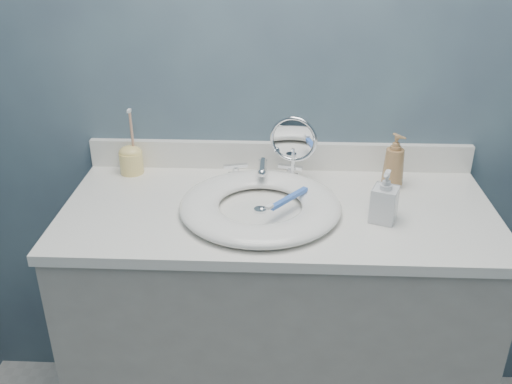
# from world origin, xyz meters

# --- Properties ---
(back_wall) EXTENTS (2.20, 0.02, 2.40)m
(back_wall) POSITION_xyz_m (0.00, 1.25, 1.20)
(back_wall) COLOR #415162
(back_wall) RESTS_ON ground
(vanity_cabinet) EXTENTS (1.20, 0.55, 0.85)m
(vanity_cabinet) POSITION_xyz_m (0.00, 0.97, 0.42)
(vanity_cabinet) COLOR #A8A399
(vanity_cabinet) RESTS_ON ground
(countertop) EXTENTS (1.22, 0.57, 0.03)m
(countertop) POSITION_xyz_m (0.00, 0.97, 0.86)
(countertop) COLOR white
(countertop) RESTS_ON vanity_cabinet
(backsplash) EXTENTS (1.22, 0.02, 0.09)m
(backsplash) POSITION_xyz_m (0.00, 1.24, 0.93)
(backsplash) COLOR white
(backsplash) RESTS_ON countertop
(basin) EXTENTS (0.45, 0.45, 0.04)m
(basin) POSITION_xyz_m (-0.05, 0.94, 0.90)
(basin) COLOR white
(basin) RESTS_ON countertop
(drain) EXTENTS (0.04, 0.04, 0.01)m
(drain) POSITION_xyz_m (-0.05, 0.94, 0.88)
(drain) COLOR silver
(drain) RESTS_ON countertop
(faucet) EXTENTS (0.25, 0.13, 0.07)m
(faucet) POSITION_xyz_m (-0.05, 1.14, 0.91)
(faucet) COLOR silver
(faucet) RESTS_ON countertop
(makeup_mirror) EXTENTS (0.14, 0.08, 0.21)m
(makeup_mirror) POSITION_xyz_m (0.04, 1.14, 1.00)
(makeup_mirror) COLOR silver
(makeup_mirror) RESTS_ON countertop
(soap_bottle_amber) EXTENTS (0.09, 0.09, 0.17)m
(soap_bottle_amber) POSITION_xyz_m (0.34, 1.12, 0.96)
(soap_bottle_amber) COLOR #A07648
(soap_bottle_amber) RESTS_ON countertop
(soap_bottle_clear) EXTENTS (0.09, 0.09, 0.15)m
(soap_bottle_clear) POSITION_xyz_m (0.28, 0.91, 0.95)
(soap_bottle_clear) COLOR silver
(soap_bottle_clear) RESTS_ON countertop
(toothbrush_holder) EXTENTS (0.07, 0.07, 0.21)m
(toothbrush_holder) POSITION_xyz_m (-0.47, 1.18, 0.93)
(toothbrush_holder) COLOR #FBDE7D
(toothbrush_holder) RESTS_ON countertop
(toothbrush_lying) EXTENTS (0.12, 0.15, 0.02)m
(toothbrush_lying) POSITION_xyz_m (0.02, 0.94, 0.92)
(toothbrush_lying) COLOR #3E70DC
(toothbrush_lying) RESTS_ON basin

